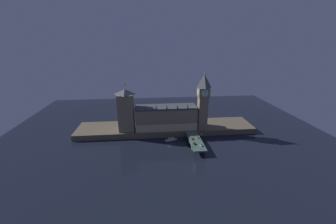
# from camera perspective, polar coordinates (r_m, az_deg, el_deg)

# --- Properties ---
(ground_plane) EXTENTS (400.00, 400.00, 0.00)m
(ground_plane) POSITION_cam_1_polar(r_m,az_deg,el_deg) (230.73, 0.24, -9.08)
(ground_plane) COLOR black
(embankment) EXTENTS (220.00, 42.00, 6.93)m
(embankment) POSITION_cam_1_polar(r_m,az_deg,el_deg) (264.16, -0.60, -4.43)
(embankment) COLOR brown
(embankment) RESTS_ON ground_plane
(parliament_hall) EXTENTS (73.35, 24.18, 33.39)m
(parliament_hall) POSITION_cam_1_polar(r_m,az_deg,el_deg) (251.52, -0.59, -1.42)
(parliament_hall) COLOR #7F7056
(parliament_hall) RESTS_ON embankment
(clock_tower) EXTENTS (13.28, 13.39, 68.34)m
(clock_tower) POSITION_cam_1_polar(r_m,az_deg,el_deg) (246.79, 9.69, 3.35)
(clock_tower) COLOR #7F7056
(clock_tower) RESTS_ON embankment
(victoria_tower) EXTENTS (18.28, 18.28, 56.10)m
(victoria_tower) POSITION_cam_1_polar(r_m,az_deg,el_deg) (246.65, -11.56, 0.55)
(victoria_tower) COLOR #7F7056
(victoria_tower) RESTS_ON embankment
(bridge) EXTENTS (13.69, 46.00, 6.62)m
(bridge) POSITION_cam_1_polar(r_m,az_deg,el_deg) (228.43, 7.63, -8.19)
(bridge) COLOR #476656
(bridge) RESTS_ON ground_plane
(car_northbound_lead) EXTENTS (2.01, 4.18, 1.34)m
(car_northbound_lead) POSITION_cam_1_polar(r_m,az_deg,el_deg) (229.38, 6.75, -7.37)
(car_northbound_lead) COLOR red
(car_northbound_lead) RESTS_ON bridge
(car_northbound_trail) EXTENTS (1.95, 4.52, 1.49)m
(car_northbound_trail) POSITION_cam_1_polar(r_m,az_deg,el_deg) (219.18, 7.39, -8.71)
(car_northbound_trail) COLOR black
(car_northbound_trail) RESTS_ON bridge
(car_southbound_lead) EXTENTS (1.86, 4.36, 1.56)m
(car_southbound_lead) POSITION_cam_1_polar(r_m,az_deg,el_deg) (217.20, 9.18, -9.07)
(car_southbound_lead) COLOR silver
(car_southbound_lead) RESTS_ON bridge
(car_southbound_trail) EXTENTS (1.95, 4.03, 1.36)m
(car_southbound_trail) POSITION_cam_1_polar(r_m,az_deg,el_deg) (232.70, 8.09, -7.02)
(car_southbound_trail) COLOR white
(car_southbound_trail) RESTS_ON bridge
(pedestrian_near_rail) EXTENTS (0.38, 0.38, 1.77)m
(pedestrian_near_rail) POSITION_cam_1_polar(r_m,az_deg,el_deg) (213.60, 6.92, -9.41)
(pedestrian_near_rail) COLOR black
(pedestrian_near_rail) RESTS_ON bridge
(pedestrian_mid_walk) EXTENTS (0.38, 0.38, 1.81)m
(pedestrian_mid_walk) POSITION_cam_1_polar(r_m,az_deg,el_deg) (232.43, 8.88, -7.01)
(pedestrian_mid_walk) COLOR black
(pedestrian_mid_walk) RESTS_ON bridge
(pedestrian_far_rail) EXTENTS (0.38, 0.38, 1.58)m
(pedestrian_far_rail) POSITION_cam_1_polar(r_m,az_deg,el_deg) (239.95, 5.42, -6.02)
(pedestrian_far_rail) COLOR black
(pedestrian_far_rail) RESTS_ON bridge
(street_lamp_near) EXTENTS (1.34, 0.60, 5.98)m
(street_lamp_near) POSITION_cam_1_polar(r_m,az_deg,el_deg) (211.88, 6.87, -8.79)
(street_lamp_near) COLOR #2D3333
(street_lamp_near) RESTS_ON bridge
(street_lamp_mid) EXTENTS (1.34, 0.60, 7.12)m
(street_lamp_mid) POSITION_cam_1_polar(r_m,az_deg,el_deg) (227.16, 9.29, -6.70)
(street_lamp_mid) COLOR #2D3333
(street_lamp_mid) RESTS_ON bridge
(street_lamp_far) EXTENTS (1.34, 0.60, 6.39)m
(street_lamp_far) POSITION_cam_1_polar(r_m,az_deg,el_deg) (237.60, 5.39, -5.44)
(street_lamp_far) COLOR #2D3333
(street_lamp_far) RESTS_ON bridge
(boat_upstream) EXTENTS (15.83, 7.27, 4.03)m
(boat_upstream) POSITION_cam_1_polar(r_m,az_deg,el_deg) (238.16, 0.88, -7.73)
(boat_upstream) COLOR #B2A893
(boat_upstream) RESTS_ON ground_plane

